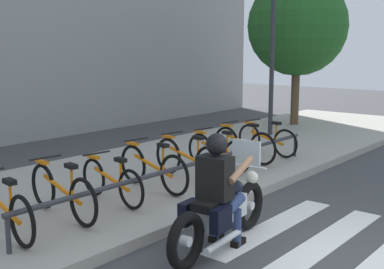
# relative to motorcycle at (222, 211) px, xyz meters

# --- Properties ---
(sidewalk) EXTENTS (24.00, 4.40, 0.15)m
(sidewalk) POSITION_rel_motorcycle_xyz_m (0.39, 2.94, -0.39)
(sidewalk) COLOR #A8A399
(sidewalk) RESTS_ON ground
(crosswalk_stripe_3) EXTENTS (2.80, 0.40, 0.01)m
(crosswalk_stripe_3) POSITION_rel_motorcycle_xyz_m (1.04, -0.93, -0.46)
(crosswalk_stripe_3) COLOR white
(crosswalk_stripe_3) RESTS_ON ground
(crosswalk_stripe_4) EXTENTS (2.80, 0.40, 0.01)m
(crosswalk_stripe_4) POSITION_rel_motorcycle_xyz_m (1.04, -0.13, -0.46)
(crosswalk_stripe_4) COLOR white
(crosswalk_stripe_4) RESTS_ON ground
(motorcycle) EXTENTS (2.20, 0.71, 1.25)m
(motorcycle) POSITION_rel_motorcycle_xyz_m (0.00, 0.00, 0.00)
(motorcycle) COLOR black
(motorcycle) RESTS_ON ground
(rider) EXTENTS (0.66, 0.58, 1.45)m
(rider) POSITION_rel_motorcycle_xyz_m (-0.08, -0.00, 0.37)
(rider) COLOR black
(rider) RESTS_ON ground
(bicycle_0) EXTENTS (0.48, 1.72, 0.77)m
(bicycle_0) POSITION_rel_motorcycle_xyz_m (-1.74, 2.07, 0.04)
(bicycle_0) COLOR black
(bicycle_0) RESTS_ON sidewalk
(bicycle_1) EXTENTS (0.48, 1.72, 0.79)m
(bicycle_1) POSITION_rel_motorcycle_xyz_m (-0.85, 2.07, 0.04)
(bicycle_1) COLOR black
(bicycle_1) RESTS_ON sidewalk
(bicycle_2) EXTENTS (0.48, 1.55, 0.72)m
(bicycle_2) POSITION_rel_motorcycle_xyz_m (0.03, 2.07, 0.02)
(bicycle_2) COLOR black
(bicycle_2) RESTS_ON sidewalk
(bicycle_3) EXTENTS (0.48, 1.71, 0.80)m
(bicycle_3) POSITION_rel_motorcycle_xyz_m (0.92, 2.07, 0.05)
(bicycle_3) COLOR black
(bicycle_3) RESTS_ON sidewalk
(bicycle_4) EXTENTS (0.48, 1.70, 0.80)m
(bicycle_4) POSITION_rel_motorcycle_xyz_m (1.80, 2.07, 0.05)
(bicycle_4) COLOR black
(bicycle_4) RESTS_ON sidewalk
(bicycle_5) EXTENTS (0.48, 1.59, 0.77)m
(bicycle_5) POSITION_rel_motorcycle_xyz_m (2.69, 2.07, 0.03)
(bicycle_5) COLOR black
(bicycle_5) RESTS_ON sidewalk
(bicycle_6) EXTENTS (0.48, 1.62, 0.80)m
(bicycle_6) POSITION_rel_motorcycle_xyz_m (3.57, 2.07, 0.05)
(bicycle_6) COLOR black
(bicycle_6) RESTS_ON sidewalk
(bicycle_7) EXTENTS (0.48, 1.58, 0.74)m
(bicycle_7) POSITION_rel_motorcycle_xyz_m (4.46, 2.07, 0.03)
(bicycle_7) COLOR black
(bicycle_7) RESTS_ON sidewalk
(bike_rack) EXTENTS (6.79, 0.07, 0.49)m
(bike_rack) POSITION_rel_motorcycle_xyz_m (1.36, 1.51, 0.11)
(bike_rack) COLOR #333338
(bike_rack) RESTS_ON sidewalk
(street_lamp) EXTENTS (0.28, 0.28, 4.38)m
(street_lamp) POSITION_rel_motorcycle_xyz_m (6.73, 3.34, 2.18)
(street_lamp) COLOR #2D2D33
(street_lamp) RESTS_ON ground
(tree_near_rack) EXTENTS (2.94, 2.94, 4.55)m
(tree_near_rack) POSITION_rel_motorcycle_xyz_m (8.80, 3.74, 2.60)
(tree_near_rack) COLOR brown
(tree_near_rack) RESTS_ON ground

